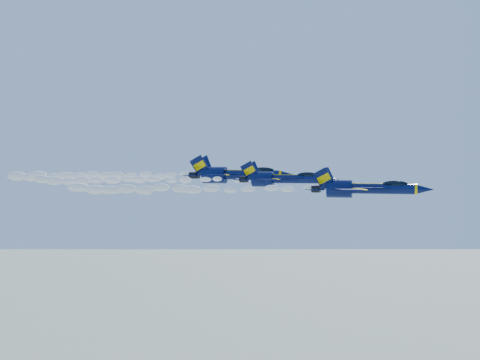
# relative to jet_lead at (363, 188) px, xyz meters

# --- Properties ---
(jet_lead) EXTENTS (15.83, 12.98, 5.88)m
(jet_lead) POSITION_rel_jet_lead_xyz_m (0.00, 0.00, 0.00)
(jet_lead) COLOR #08103C
(smoke_trail_jet_lead) EXTENTS (38.44, 1.64, 1.47)m
(smoke_trail_jet_lead) POSITION_rel_jet_lead_xyz_m (-25.98, 0.00, -0.36)
(smoke_trail_jet_lead) COLOR white
(jet_second) EXTENTS (15.26, 12.52, 5.67)m
(jet_second) POSITION_rel_jet_lead_xyz_m (-12.58, 7.51, 1.05)
(jet_second) COLOR #08103C
(smoke_trail_jet_second) EXTENTS (38.44, 1.58, 1.42)m
(smoke_trail_jet_second) POSITION_rel_jet_lead_xyz_m (-38.32, 7.51, 0.70)
(smoke_trail_jet_second) COLOR white
(jet_third) EXTENTS (18.85, 15.47, 7.01)m
(jet_third) POSITION_rel_jet_lead_xyz_m (-22.31, 15.14, 1.55)
(jet_third) COLOR #08103C
(smoke_trail_jet_third) EXTENTS (38.44, 1.95, 1.75)m
(smoke_trail_jet_third) POSITION_rel_jet_lead_xyz_m (-49.58, 15.14, 1.16)
(smoke_trail_jet_third) COLOR white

